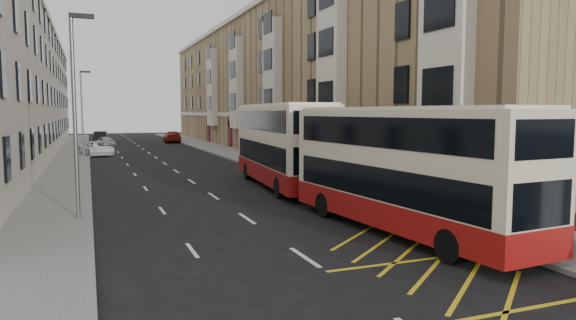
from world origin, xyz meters
name	(u,v)px	position (x,y,z in m)	size (l,w,h in m)	color
ground	(374,304)	(0.00, 0.00, 0.00)	(200.00, 200.00, 0.00)	black
pavement_right	(270,164)	(8.00, 30.00, 0.07)	(4.00, 120.00, 0.15)	slate
pavement_left	(66,171)	(-7.50, 30.00, 0.07)	(3.00, 120.00, 0.15)	slate
kerb_right	(247,164)	(6.00, 30.00, 0.07)	(0.25, 120.00, 0.15)	gray
kerb_left	(88,171)	(-6.00, 30.00, 0.07)	(0.25, 120.00, 0.15)	gray
road_markings	(150,153)	(0.00, 45.00, 0.01)	(10.00, 110.00, 0.01)	silver
terrace_right	(282,84)	(14.88, 45.38, 7.52)	(10.75, 79.00, 15.25)	#998159
terrace_left	(1,89)	(-13.43, 45.50, 6.52)	(9.18, 79.00, 13.25)	beige
guard_railing	(440,205)	(6.25, 5.75, 0.86)	(0.06, 6.56, 1.01)	red
street_lamp_near	(76,104)	(-6.35, 12.00, 4.64)	(0.93, 0.18, 8.00)	slate
street_lamp_far	(82,109)	(-6.35, 42.00, 4.64)	(0.93, 0.18, 8.00)	slate
double_decker_front	(403,169)	(4.50, 5.60, 2.31)	(3.47, 11.52, 4.53)	beige
double_decker_rear	(282,145)	(4.49, 17.85, 2.44)	(3.75, 12.20, 4.79)	beige
pedestrian_far	(437,201)	(6.38, 6.06, 0.97)	(0.96, 0.40, 1.64)	black
white_van	(97,149)	(-5.20, 44.27, 0.71)	(2.35, 5.10, 1.42)	white
car_silver	(106,142)	(-3.94, 55.84, 0.69)	(1.63, 4.06, 1.38)	#94969B
car_dark	(100,137)	(-4.37, 67.19, 0.79)	(1.66, 4.77, 1.57)	black
car_red	(172,137)	(5.20, 63.99, 0.79)	(2.22, 5.45, 1.58)	maroon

